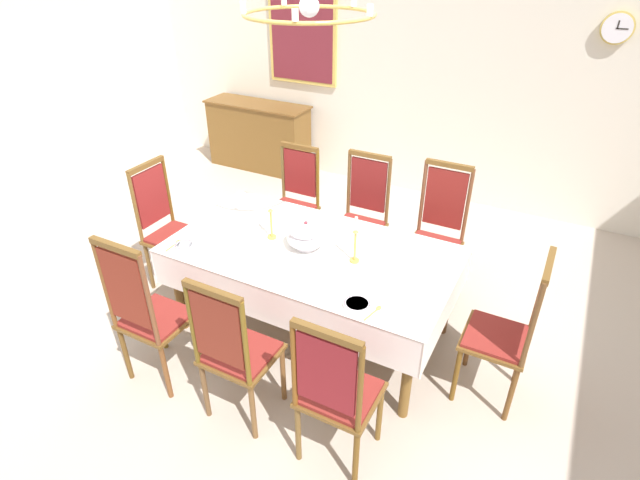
% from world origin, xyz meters
% --- Properties ---
extents(ground, '(7.74, 5.85, 0.04)m').
position_xyz_m(ground, '(0.00, 0.00, -0.02)').
color(ground, '#BEAD9E').
extents(back_wall, '(7.74, 0.08, 3.09)m').
position_xyz_m(back_wall, '(0.00, 2.96, 1.55)').
color(back_wall, silver).
rests_on(back_wall, ground).
extents(dining_table, '(2.12, 1.15, 0.78)m').
position_xyz_m(dining_table, '(0.00, -0.02, 0.70)').
color(dining_table, brown).
rests_on(dining_table, ground).
extents(tablecloth, '(2.14, 1.17, 0.30)m').
position_xyz_m(tablecloth, '(0.00, -0.02, 0.72)').
color(tablecloth, white).
rests_on(tablecloth, dining_table).
extents(chair_south_a, '(0.44, 0.42, 1.22)m').
position_xyz_m(chair_south_a, '(-0.73, -1.00, 0.61)').
color(chair_south_a, brown).
rests_on(chair_south_a, ground).
extents(chair_north_a, '(0.44, 0.42, 1.11)m').
position_xyz_m(chair_north_a, '(-0.73, 0.96, 0.58)').
color(chair_north_a, brown).
rests_on(chair_north_a, ground).
extents(chair_south_b, '(0.44, 0.42, 1.14)m').
position_xyz_m(chair_south_b, '(-0.02, -1.00, 0.59)').
color(chair_south_b, brown).
rests_on(chair_south_b, ground).
extents(chair_north_b, '(0.44, 0.42, 1.16)m').
position_xyz_m(chair_north_b, '(-0.02, 0.97, 0.59)').
color(chair_north_b, brown).
rests_on(chair_north_b, ground).
extents(chair_south_c, '(0.44, 0.42, 1.13)m').
position_xyz_m(chair_south_c, '(0.69, -1.00, 0.58)').
color(chair_south_c, brown).
rests_on(chair_south_c, ground).
extents(chair_north_c, '(0.44, 0.42, 1.21)m').
position_xyz_m(chair_north_c, '(0.69, 0.97, 0.61)').
color(chair_north_c, brown).
rests_on(chair_north_c, ground).
extents(chair_head_west, '(0.42, 0.44, 1.17)m').
position_xyz_m(chair_head_west, '(-1.47, -0.02, 0.60)').
color(chair_head_west, brown).
rests_on(chair_head_west, ground).
extents(chair_head_east, '(0.42, 0.44, 1.16)m').
position_xyz_m(chair_head_east, '(1.47, -0.02, 0.59)').
color(chair_head_east, brown).
rests_on(chair_head_east, ground).
extents(soup_tureen, '(0.29, 0.29, 0.23)m').
position_xyz_m(soup_tureen, '(-0.05, -0.02, 0.89)').
color(soup_tureen, white).
rests_on(soup_tureen, tablecloth).
extents(candlestick_west, '(0.07, 0.07, 0.36)m').
position_xyz_m(candlestick_west, '(-0.35, -0.02, 0.93)').
color(candlestick_west, gold).
rests_on(candlestick_west, tablecloth).
extents(candlestick_east, '(0.07, 0.07, 0.36)m').
position_xyz_m(candlestick_east, '(0.35, -0.02, 0.93)').
color(candlestick_east, gold).
rests_on(candlestick_east, tablecloth).
extents(bowl_near_left, '(0.18, 0.18, 0.03)m').
position_xyz_m(bowl_near_left, '(0.58, -0.48, 0.80)').
color(bowl_near_left, white).
rests_on(bowl_near_left, tablecloth).
extents(bowl_near_right, '(0.14, 0.14, 0.04)m').
position_xyz_m(bowl_near_right, '(-0.85, -0.45, 0.80)').
color(bowl_near_right, white).
rests_on(bowl_near_right, tablecloth).
extents(spoon_primary, '(0.06, 0.18, 0.01)m').
position_xyz_m(spoon_primary, '(0.70, -0.45, 0.79)').
color(spoon_primary, gold).
rests_on(spoon_primary, tablecloth).
extents(spoon_secondary, '(0.03, 0.18, 0.01)m').
position_xyz_m(spoon_secondary, '(-0.95, -0.42, 0.79)').
color(spoon_secondary, gold).
rests_on(spoon_secondary, tablecloth).
extents(sideboard, '(1.44, 0.48, 0.90)m').
position_xyz_m(sideboard, '(-2.29, 2.65, 0.45)').
color(sideboard, brown).
rests_on(sideboard, ground).
extents(mounted_clock, '(0.29, 0.06, 0.29)m').
position_xyz_m(mounted_clock, '(1.65, 2.89, 2.07)').
color(mounted_clock, '#D1B251').
extents(framed_painting, '(0.94, 0.05, 1.04)m').
position_xyz_m(framed_painting, '(-1.72, 2.90, 1.70)').
color(framed_painting, '#D1B251').
extents(chandelier, '(0.79, 0.78, 0.66)m').
position_xyz_m(chandelier, '(-0.00, -0.02, 2.41)').
color(chandelier, gold).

